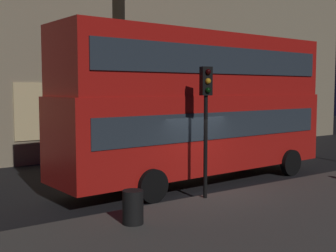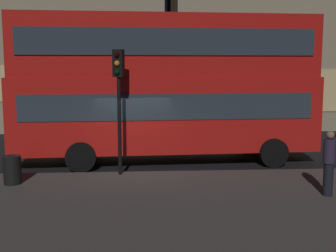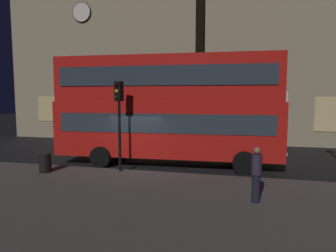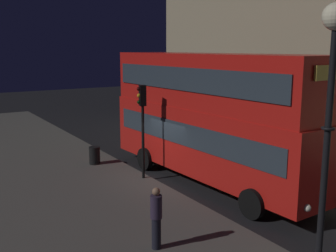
{
  "view_description": "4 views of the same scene",
  "coord_description": "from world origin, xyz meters",
  "px_view_note": "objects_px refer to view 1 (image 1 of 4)",
  "views": [
    {
      "loc": [
        -8.89,
        -10.86,
        3.42
      ],
      "look_at": [
        -0.79,
        0.58,
        2.22
      ],
      "focal_mm": 47.0,
      "sensor_mm": 36.0,
      "label": 1
    },
    {
      "loc": [
        0.28,
        -14.44,
        3.56
      ],
      "look_at": [
        1.17,
        -0.18,
        1.58
      ],
      "focal_mm": 46.26,
      "sensor_mm": 36.0,
      "label": 2
    },
    {
      "loc": [
        4.67,
        -12.9,
        3.43
      ],
      "look_at": [
        1.42,
        0.65,
        2.03
      ],
      "focal_mm": 31.72,
      "sensor_mm": 36.0,
      "label": 3
    },
    {
      "loc": [
        14.29,
        -8.76,
        5.57
      ],
      "look_at": [
        0.25,
        -0.02,
        2.39
      ],
      "focal_mm": 43.75,
      "sensor_mm": 36.0,
      "label": 4
    }
  ],
  "objects_px": {
    "traffic_light_far_side": "(306,102)",
    "litter_bin": "(133,207)",
    "double_decker_bus": "(199,101)",
    "traffic_light_near_kerb": "(206,104)"
  },
  "relations": [
    {
      "from": "traffic_light_far_side",
      "to": "litter_bin",
      "type": "bearing_deg",
      "value": 33.52
    },
    {
      "from": "double_decker_bus",
      "to": "litter_bin",
      "type": "distance_m",
      "value": 6.19
    },
    {
      "from": "double_decker_bus",
      "to": "litter_bin",
      "type": "relative_size",
      "value": 13.43
    },
    {
      "from": "double_decker_bus",
      "to": "traffic_light_near_kerb",
      "type": "bearing_deg",
      "value": -127.79
    },
    {
      "from": "traffic_light_far_side",
      "to": "litter_bin",
      "type": "height_order",
      "value": "traffic_light_far_side"
    },
    {
      "from": "traffic_light_far_side",
      "to": "litter_bin",
      "type": "relative_size",
      "value": 4.48
    },
    {
      "from": "double_decker_bus",
      "to": "traffic_light_near_kerb",
      "type": "height_order",
      "value": "double_decker_bus"
    },
    {
      "from": "traffic_light_near_kerb",
      "to": "double_decker_bus",
      "type": "bearing_deg",
      "value": 70.59
    },
    {
      "from": "double_decker_bus",
      "to": "traffic_light_near_kerb",
      "type": "xyz_separation_m",
      "value": [
        -1.59,
        -2.27,
        -0.03
      ]
    },
    {
      "from": "litter_bin",
      "to": "traffic_light_far_side",
      "type": "bearing_deg",
      "value": 22.38
    }
  ]
}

